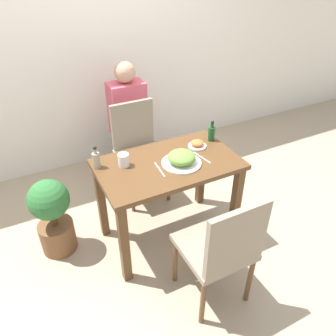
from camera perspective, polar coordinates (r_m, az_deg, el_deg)
The scene contains 14 objects.
ground_plane at distance 2.82m, azimuth 0.00°, elevation -11.41°, with size 16.00×16.00×0.00m, color tan.
wall_back at distance 3.43m, azimuth -12.08°, elevation 21.43°, with size 8.00×0.05×2.60m.
dining_table at distance 2.43m, azimuth 0.00°, elevation -1.53°, with size 1.03×0.61×0.72m.
chair_near at distance 2.06m, azimuth 9.40°, elevation -13.50°, with size 0.42×0.42×0.89m.
chair_far at distance 3.01m, azimuth -5.22°, elevation 3.80°, with size 0.42×0.42×0.89m.
food_plate at distance 2.32m, azimuth 2.38°, elevation 1.67°, with size 0.29×0.29×0.10m.
side_plate at distance 2.55m, azimuth 5.12°, elevation 4.17°, with size 0.14×0.14×0.05m.
drink_cup at distance 2.32m, azimuth -7.75°, elevation 1.39°, with size 0.08×0.08×0.09m.
sauce_bottle at distance 2.63m, azimuth 7.60°, elevation 6.10°, with size 0.05×0.05×0.17m.
condiment_bottle at distance 2.32m, azimuth -12.39°, elevation 1.49°, with size 0.05×0.05×0.17m.
fork_utensil at distance 2.28m, azimuth -1.45°, elevation -0.27°, with size 0.02×0.19×0.00m.
spoon_utensil at distance 2.42m, azimuth 5.94°, elevation 1.82°, with size 0.04×0.18×0.00m.
potted_plant_left at distance 2.62m, azimuth -19.48°, elevation -7.69°, with size 0.30×0.30×0.65m.
person_figure at distance 3.30m, azimuth -6.92°, elevation 8.15°, with size 0.34×0.22×1.17m.
Camera 1 is at (-0.90, -1.76, 2.01)m, focal length 35.00 mm.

